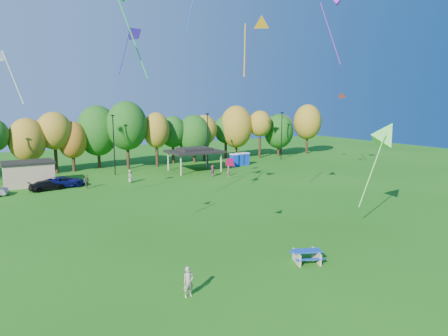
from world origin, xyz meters
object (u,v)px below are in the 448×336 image
car_d (47,185)px  car_c (64,182)px  picnic_table (307,255)px  porta_potties (240,159)px  kite_flyer (188,282)px

car_d → car_c: bearing=-79.6°
picnic_table → porta_potties: bearing=86.0°
kite_flyer → car_d: (-3.40, 34.22, -0.27)m
picnic_table → car_c: 36.22m
picnic_table → car_c: size_ratio=0.47×
picnic_table → kite_flyer: (-9.19, -0.34, 0.39)m
picnic_table → car_c: bearing=129.1°
car_c → car_d: 2.34m
porta_potties → kite_flyer: (-28.16, -38.60, -0.21)m
kite_flyer → car_c: kite_flyer is taller
car_d → porta_potties: bearing=-92.1°
porta_potties → picnic_table: bearing=-116.4°
porta_potties → kite_flyer: porta_potties is taller
picnic_table → car_c: car_c is taller
picnic_table → car_d: 36.14m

